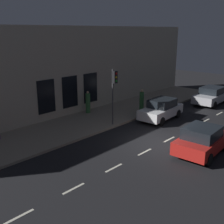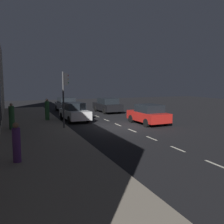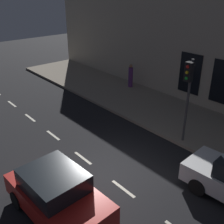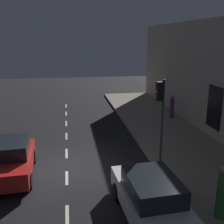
# 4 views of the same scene
# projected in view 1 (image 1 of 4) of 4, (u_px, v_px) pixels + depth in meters

# --- Properties ---
(ground_plane) EXTENTS (60.00, 60.00, 0.00)m
(ground_plane) POSITION_uv_depth(u_px,v_px,m) (160.00, 144.00, 17.04)
(ground_plane) COLOR black
(sidewalk) EXTENTS (4.50, 32.00, 0.15)m
(sidewalk) POSITION_uv_depth(u_px,v_px,m) (90.00, 121.00, 21.09)
(sidewalk) COLOR gray
(sidewalk) RESTS_ON ground
(building_facade) EXTENTS (0.65, 32.00, 6.96)m
(building_facade) POSITION_uv_depth(u_px,v_px,m) (67.00, 72.00, 21.79)
(building_facade) COLOR #B2A893
(building_facade) RESTS_ON ground
(lane_centre_line) EXTENTS (0.12, 27.20, 0.01)m
(lane_centre_line) POSITION_uv_depth(u_px,v_px,m) (169.00, 139.00, 17.75)
(lane_centre_line) COLOR beige
(lane_centre_line) RESTS_ON ground
(traffic_light) EXTENTS (0.45, 0.32, 3.94)m
(traffic_light) POSITION_uv_depth(u_px,v_px,m) (114.00, 85.00, 19.29)
(traffic_light) COLOR #424244
(traffic_light) RESTS_ON sidewalk
(parked_car_0) EXTENTS (2.12, 3.90, 1.58)m
(parked_car_0) POSITION_uv_depth(u_px,v_px,m) (202.00, 140.00, 15.54)
(parked_car_0) COLOR red
(parked_car_0) RESTS_ON ground
(parked_car_2) EXTENTS (2.01, 4.15, 1.58)m
(parked_car_2) POSITION_uv_depth(u_px,v_px,m) (161.00, 109.00, 21.55)
(parked_car_2) COLOR silver
(parked_car_2) RESTS_ON ground
(parked_car_3) EXTENTS (2.06, 4.27, 1.58)m
(parked_car_3) POSITION_uv_depth(u_px,v_px,m) (211.00, 96.00, 26.07)
(parked_car_3) COLOR #B7B7BC
(parked_car_3) RESTS_ON ground
(pedestrian_1) EXTENTS (0.51, 0.51, 1.81)m
(pedestrian_1) POSITION_uv_depth(u_px,v_px,m) (142.00, 101.00, 23.29)
(pedestrian_1) COLOR #336B38
(pedestrian_1) RESTS_ON sidewalk
(pedestrian_2) EXTENTS (0.42, 0.42, 1.80)m
(pedestrian_2) POSITION_uv_depth(u_px,v_px,m) (88.00, 103.00, 22.71)
(pedestrian_2) COLOR #336B38
(pedestrian_2) RESTS_ON sidewalk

